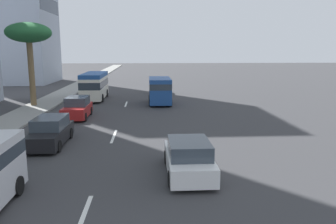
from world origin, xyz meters
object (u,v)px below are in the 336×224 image
Objects in this scene: car_second at (50,132)px; minibus_lead at (95,85)px; car_fourth at (77,108)px; van_sixth at (160,89)px; palm_tree at (29,35)px; car_fifth at (189,158)px; car_seventh at (160,87)px.

minibus_lead is at bearing -179.45° from car_second.
van_sixth reaches higher than car_fourth.
car_fourth is at bearing 133.80° from van_sixth.
van_sixth is (-3.55, -6.88, -0.11)m from minibus_lead.
car_fifth is at bearing -145.71° from palm_tree.
van_sixth is at bearing 62.72° from minibus_lead.
car_fifth is at bearing 29.79° from car_fourth.
car_seventh is 0.62× the size of palm_tree.
car_fifth is 0.57× the size of palm_tree.
car_fifth is at bearing 18.05° from minibus_lead.
palm_tree is at bearing 34.29° from car_fifth.
van_sixth is 13.03m from palm_tree.
car_fifth is 0.92× the size of car_seventh.
van_sixth is (14.06, -6.71, 0.71)m from car_second.
car_second is 1.08× the size of car_fourth.
palm_tree is at bearing -158.43° from car_second.
car_second reaches higher than car_fifth.
palm_tree reaches higher than car_seventh.
car_fourth is at bearing 0.86° from minibus_lead.
palm_tree reaches higher than car_second.
car_second is 8.77m from car_fifth.
car_fourth is at bearing 29.79° from car_fifth.
car_fourth is at bearing -179.85° from car_second.
car_second is 7.60m from car_fourth.
car_fourth is 0.95× the size of car_fifth.
palm_tree reaches higher than car_fifth.
car_fourth is 0.88× the size of car_seventh.
minibus_lead is 7.74m from van_sixth.
car_seventh is (4.82, -7.27, -0.81)m from minibus_lead.
car_second is 0.93× the size of van_sixth.
car_seventh is at bearing -53.20° from palm_tree.
car_fourth reaches higher than car_fifth.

